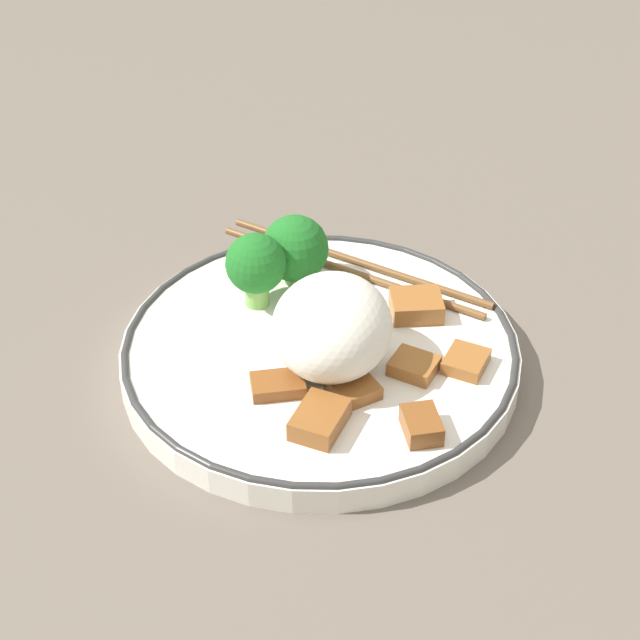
# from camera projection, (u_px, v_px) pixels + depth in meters

# --- Properties ---
(ground_plane) EXTENTS (3.00, 3.00, 0.00)m
(ground_plane) POSITION_uv_depth(u_px,v_px,m) (320.00, 366.00, 0.69)
(ground_plane) COLOR #665B51
(plate) EXTENTS (0.25, 0.25, 0.02)m
(plate) POSITION_uv_depth(u_px,v_px,m) (320.00, 353.00, 0.68)
(plate) COLOR white
(plate) RESTS_ON ground_plane
(rice_mound) EXTENTS (0.08, 0.07, 0.06)m
(rice_mound) POSITION_uv_depth(u_px,v_px,m) (332.00, 327.00, 0.65)
(rice_mound) COLOR white
(rice_mound) RESTS_ON plate
(broccoli_back_left) EXTENTS (0.05, 0.05, 0.05)m
(broccoli_back_left) POSITION_uv_depth(u_px,v_px,m) (295.00, 249.00, 0.72)
(broccoli_back_left) COLOR #7FB756
(broccoli_back_left) RESTS_ON plate
(broccoli_back_center) EXTENTS (0.04, 0.04, 0.05)m
(broccoli_back_center) POSITION_uv_depth(u_px,v_px,m) (256.00, 265.00, 0.70)
(broccoli_back_center) COLOR #7FB756
(broccoli_back_center) RESTS_ON plate
(meat_near_front) EXTENTS (0.03, 0.04, 0.01)m
(meat_near_front) POSITION_uv_depth(u_px,v_px,m) (278.00, 385.00, 0.64)
(meat_near_front) COLOR brown
(meat_near_front) RESTS_ON plate
(meat_near_left) EXTENTS (0.04, 0.04, 0.01)m
(meat_near_left) POSITION_uv_depth(u_px,v_px,m) (320.00, 419.00, 0.62)
(meat_near_left) COLOR brown
(meat_near_left) RESTS_ON plate
(meat_near_right) EXTENTS (0.03, 0.03, 0.01)m
(meat_near_right) POSITION_uv_depth(u_px,v_px,m) (414.00, 366.00, 0.66)
(meat_near_right) COLOR #995B28
(meat_near_right) RESTS_ON plate
(meat_near_back) EXTENTS (0.03, 0.03, 0.01)m
(meat_near_back) POSITION_uv_depth(u_px,v_px,m) (421.00, 425.00, 0.61)
(meat_near_back) COLOR brown
(meat_near_back) RESTS_ON plate
(meat_on_rice_edge) EXTENTS (0.03, 0.04, 0.01)m
(meat_on_rice_edge) POSITION_uv_depth(u_px,v_px,m) (416.00, 306.00, 0.70)
(meat_on_rice_edge) COLOR #995B28
(meat_on_rice_edge) RESTS_ON plate
(meat_mid_left) EXTENTS (0.03, 0.03, 0.01)m
(meat_mid_left) POSITION_uv_depth(u_px,v_px,m) (466.00, 361.00, 0.66)
(meat_mid_left) COLOR #995B28
(meat_mid_left) RESTS_ON plate
(meat_mid_right) EXTENTS (0.04, 0.04, 0.01)m
(meat_mid_right) POSITION_uv_depth(u_px,v_px,m) (353.00, 388.00, 0.64)
(meat_mid_right) COLOR brown
(meat_mid_right) RESTS_ON plate
(chopsticks) EXTENTS (0.10, 0.19, 0.01)m
(chopsticks) POSITION_uv_depth(u_px,v_px,m) (354.00, 267.00, 0.74)
(chopsticks) COLOR brown
(chopsticks) RESTS_ON plate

